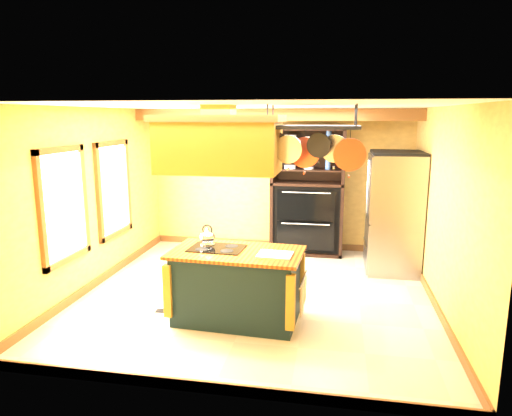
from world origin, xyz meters
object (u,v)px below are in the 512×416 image
(range_hood, at_px, (219,143))
(hutch, at_px, (307,206))
(kitchen_island, at_px, (237,285))
(pot_rack, at_px, (313,138))
(refrigerator, at_px, (393,215))

(range_hood, relative_size, hutch, 0.64)
(range_hood, height_order, hutch, range_hood)
(kitchen_island, height_order, range_hood, range_hood)
(pot_rack, height_order, hutch, pot_rack)
(range_hood, bearing_deg, kitchen_island, 0.28)
(refrigerator, bearing_deg, hutch, 152.80)
(hutch, bearing_deg, refrigerator, -27.20)
(refrigerator, distance_m, hutch, 1.67)
(refrigerator, height_order, hutch, hutch)
(kitchen_island, relative_size, refrigerator, 0.86)
(range_hood, xyz_separation_m, refrigerator, (2.35, 2.37, -1.30))
(kitchen_island, distance_m, refrigerator, 3.24)
(refrigerator, bearing_deg, kitchen_island, -132.21)
(pot_rack, xyz_separation_m, hutch, (-0.25, 3.14, -1.41))
(kitchen_island, height_order, pot_rack, pot_rack)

